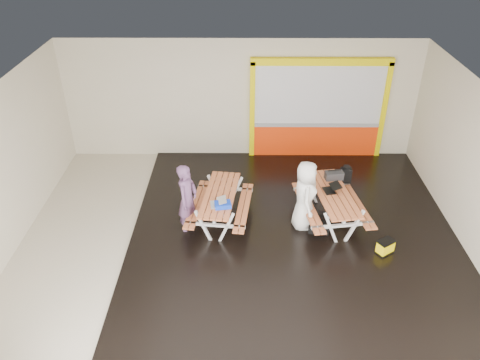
{
  "coord_description": "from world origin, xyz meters",
  "views": [
    {
      "loc": [
        0.06,
        -8.64,
        6.9
      ],
      "look_at": [
        0.0,
        0.9,
        1.0
      ],
      "focal_mm": 35.53,
      "sensor_mm": 36.0,
      "label": 1
    }
  ],
  "objects_px": {
    "person_left": "(188,199)",
    "person_right": "(305,196)",
    "dark_case": "(319,227)",
    "fluke_bag": "(385,247)",
    "picnic_table_left": "(220,201)",
    "toolbox": "(334,175)",
    "picnic_table_right": "(332,200)",
    "laptop_right": "(331,189)",
    "backpack": "(346,174)",
    "laptop_left": "(218,203)",
    "blue_pouch": "(223,205)"
  },
  "relations": [
    {
      "from": "picnic_table_right",
      "to": "person_right",
      "type": "height_order",
      "value": "person_right"
    },
    {
      "from": "picnic_table_left",
      "to": "person_left",
      "type": "bearing_deg",
      "value": -158.36
    },
    {
      "from": "blue_pouch",
      "to": "toolbox",
      "type": "bearing_deg",
      "value": 23.39
    },
    {
      "from": "dark_case",
      "to": "toolbox",
      "type": "bearing_deg",
      "value": 66.6
    },
    {
      "from": "blue_pouch",
      "to": "person_left",
      "type": "bearing_deg",
      "value": 164.23
    },
    {
      "from": "dark_case",
      "to": "fluke_bag",
      "type": "xyz_separation_m",
      "value": [
        1.34,
        -0.79,
        0.07
      ]
    },
    {
      "from": "picnic_table_left",
      "to": "laptop_left",
      "type": "height_order",
      "value": "laptop_left"
    },
    {
      "from": "toolbox",
      "to": "person_right",
      "type": "bearing_deg",
      "value": -134.2
    },
    {
      "from": "person_left",
      "to": "person_right",
      "type": "distance_m",
      "value": 2.69
    },
    {
      "from": "toolbox",
      "to": "dark_case",
      "type": "bearing_deg",
      "value": -113.4
    },
    {
      "from": "picnic_table_right",
      "to": "laptop_right",
      "type": "relative_size",
      "value": 5.17
    },
    {
      "from": "picnic_table_right",
      "to": "laptop_left",
      "type": "height_order",
      "value": "laptop_left"
    },
    {
      "from": "person_left",
      "to": "person_right",
      "type": "xyz_separation_m",
      "value": [
        2.69,
        0.11,
        0.03
      ]
    },
    {
      "from": "laptop_right",
      "to": "fluke_bag",
      "type": "relative_size",
      "value": 1.0
    },
    {
      "from": "person_right",
      "to": "picnic_table_left",
      "type": "bearing_deg",
      "value": 85.09
    },
    {
      "from": "laptop_right",
      "to": "fluke_bag",
      "type": "distance_m",
      "value": 1.79
    },
    {
      "from": "person_left",
      "to": "toolbox",
      "type": "xyz_separation_m",
      "value": [
        3.48,
        0.92,
        0.09
      ]
    },
    {
      "from": "laptop_left",
      "to": "laptop_right",
      "type": "relative_size",
      "value": 0.89
    },
    {
      "from": "person_left",
      "to": "fluke_bag",
      "type": "relative_size",
      "value": 3.89
    },
    {
      "from": "person_left",
      "to": "fluke_bag",
      "type": "distance_m",
      "value": 4.51
    },
    {
      "from": "blue_pouch",
      "to": "toolbox",
      "type": "xyz_separation_m",
      "value": [
        2.66,
        1.15,
        0.08
      ]
    },
    {
      "from": "dark_case",
      "to": "person_left",
      "type": "bearing_deg",
      "value": 178.1
    },
    {
      "from": "picnic_table_left",
      "to": "person_left",
      "type": "height_order",
      "value": "person_left"
    },
    {
      "from": "picnic_table_right",
      "to": "picnic_table_left",
      "type": "bearing_deg",
      "value": -179.73
    },
    {
      "from": "picnic_table_left",
      "to": "laptop_right",
      "type": "bearing_deg",
      "value": 2.24
    },
    {
      "from": "laptop_left",
      "to": "toolbox",
      "type": "xyz_separation_m",
      "value": [
        2.78,
        1.08,
        0.08
      ]
    },
    {
      "from": "picnic_table_left",
      "to": "person_right",
      "type": "distance_m",
      "value": 1.98
    },
    {
      "from": "picnic_table_right",
      "to": "toolbox",
      "type": "height_order",
      "value": "toolbox"
    },
    {
      "from": "picnic_table_left",
      "to": "laptop_right",
      "type": "xyz_separation_m",
      "value": [
        2.61,
        0.1,
        0.28
      ]
    },
    {
      "from": "picnic_table_left",
      "to": "person_left",
      "type": "xyz_separation_m",
      "value": [
        -0.73,
        -0.29,
        0.23
      ]
    },
    {
      "from": "person_right",
      "to": "backpack",
      "type": "height_order",
      "value": "person_right"
    },
    {
      "from": "laptop_right",
      "to": "picnic_table_right",
      "type": "bearing_deg",
      "value": -68.29
    },
    {
      "from": "laptop_right",
      "to": "dark_case",
      "type": "xyz_separation_m",
      "value": [
        -0.3,
        -0.49,
        -0.76
      ]
    },
    {
      "from": "person_right",
      "to": "person_left",
      "type": "bearing_deg",
      "value": 92.65
    },
    {
      "from": "person_right",
      "to": "dark_case",
      "type": "xyz_separation_m",
      "value": [
        0.35,
        -0.21,
        -0.74
      ]
    },
    {
      "from": "laptop_right",
      "to": "blue_pouch",
      "type": "bearing_deg",
      "value": -166.18
    },
    {
      "from": "person_left",
      "to": "person_right",
      "type": "relative_size",
      "value": 1.01
    },
    {
      "from": "person_left",
      "to": "person_right",
      "type": "bearing_deg",
      "value": -68.11
    },
    {
      "from": "picnic_table_left",
      "to": "toolbox",
      "type": "distance_m",
      "value": 2.84
    },
    {
      "from": "toolbox",
      "to": "fluke_bag",
      "type": "bearing_deg",
      "value": -63.5
    },
    {
      "from": "person_right",
      "to": "laptop_left",
      "type": "xyz_separation_m",
      "value": [
        -1.99,
        -0.27,
        -0.02
      ]
    },
    {
      "from": "person_right",
      "to": "picnic_table_right",
      "type": "bearing_deg",
      "value": -73.9
    },
    {
      "from": "dark_case",
      "to": "blue_pouch",
      "type": "bearing_deg",
      "value": -176.68
    },
    {
      "from": "picnic_table_left",
      "to": "picnic_table_right",
      "type": "xyz_separation_m",
      "value": [
        2.64,
        0.01,
        0.03
      ]
    },
    {
      "from": "toolbox",
      "to": "person_left",
      "type": "bearing_deg",
      "value": -165.15
    },
    {
      "from": "person_right",
      "to": "fluke_bag",
      "type": "bearing_deg",
      "value": -120.1
    },
    {
      "from": "person_right",
      "to": "fluke_bag",
      "type": "height_order",
      "value": "person_right"
    },
    {
      "from": "person_left",
      "to": "laptop_right",
      "type": "xyz_separation_m",
      "value": [
        3.33,
        0.39,
        0.05
      ]
    },
    {
      "from": "toolbox",
      "to": "backpack",
      "type": "bearing_deg",
      "value": 42.21
    },
    {
      "from": "blue_pouch",
      "to": "dark_case",
      "type": "bearing_deg",
      "value": 3.32
    }
  ]
}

